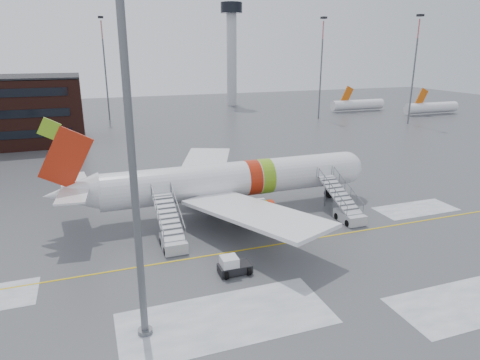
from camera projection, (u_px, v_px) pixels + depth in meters
name	position (u px, v px, depth m)	size (l,w,h in m)	color
ground	(255.00, 243.00, 39.11)	(260.00, 260.00, 0.00)	#494C4F
airliner	(225.00, 181.00, 45.90)	(35.03, 32.97, 11.18)	white
airstair_fwd	(346.00, 209.00, 44.27)	(2.05, 7.70, 3.48)	#B4B6BC
airstair_aft	(171.00, 234.00, 38.38)	(2.05, 7.70, 3.48)	#B2B4BA
pushback_tug	(233.00, 266.00, 33.64)	(2.59, 1.95, 1.48)	black
light_mast_near	(129.00, 119.00, 22.77)	(1.20, 1.20, 26.04)	#595B60
control_tower	(232.00, 42.00, 128.70)	(6.40, 6.40, 30.00)	#B2B5BA
light_mast_far_ne	(321.00, 62.00, 104.36)	(1.20, 1.20, 24.25)	#595B60
light_mast_far_n	(105.00, 62.00, 102.58)	(1.20, 1.20, 24.25)	#595B60
light_mast_far_e	(415.00, 63.00, 96.94)	(1.20, 1.20, 24.25)	#595B60
distant_aircraft	(381.00, 113.00, 116.86)	(35.00, 18.00, 8.00)	#D8590C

